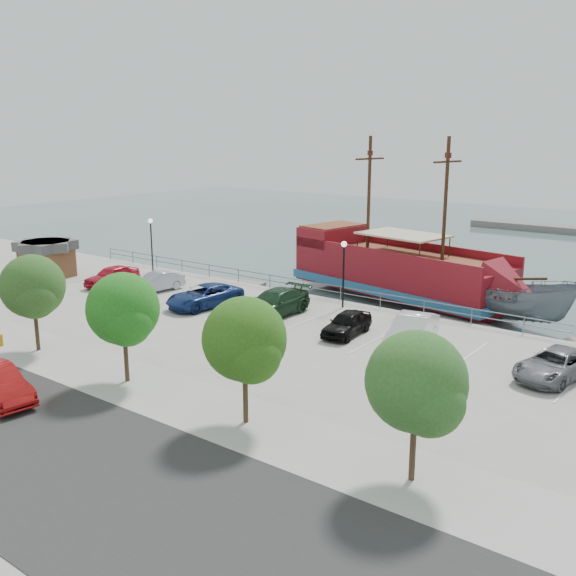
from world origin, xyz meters
The scene contains 23 objects.
ground centered at (0.00, 0.00, -1.00)m, with size 160.00×160.00×0.00m, color #3D5658.
street centered at (0.00, -16.00, 0.01)m, with size 100.00×8.00×0.04m, color #2A2A2A.
sidewalk centered at (0.00, -10.00, 0.01)m, with size 100.00×4.00×0.05m, color #A7A69F.
seawall_railing centered at (0.00, 7.80, 0.53)m, with size 50.00×0.06×1.00m.
pirate_ship centered at (1.51, 13.63, 1.04)m, with size 19.61×8.56×12.18m.
patrol_boat centered at (9.04, 11.90, 0.50)m, with size 2.91×7.73×2.99m, color slate.
dock_west centered at (-13.51, 9.20, -0.78)m, with size 7.74×2.21×0.44m, color gray.
dock_mid centered at (7.99, 9.20, -0.79)m, with size 7.52×2.15×0.43m, color slate.
shed centered at (-22.85, 0.21, 1.52)m, with size 3.79×3.79×2.84m.
fire_hydrant centered at (-10.13, -10.80, 0.38)m, with size 0.24×0.24×0.69m.
lamp_post_left centered at (-18.00, 6.50, 2.94)m, with size 0.36×0.36×4.28m.
lamp_post_mid centered at (0.00, 6.50, 2.94)m, with size 0.36×0.36×4.28m.
tree_c centered at (-7.85, -10.07, 3.30)m, with size 3.30×3.20×5.00m.
tree_d centered at (-0.85, -10.07, 3.30)m, with size 3.30×3.20×5.00m.
tree_e centered at (6.15, -10.07, 3.30)m, with size 3.30×3.20×5.00m.
tree_f centered at (13.15, -10.07, 3.30)m, with size 3.30×3.20×5.00m.
parked_car_a centered at (-16.66, 1.46, 0.73)m, with size 1.73×4.31×1.47m, color red.
parked_car_b centered at (-12.79, 2.27, 0.66)m, with size 1.41×4.04×1.33m, color #9CA4B0.
parked_car_c centered at (-7.15, 1.28, 0.72)m, with size 2.38×5.16×1.43m, color navy.
parked_car_d centered at (-2.30, 2.34, 0.79)m, with size 2.21×5.44×1.58m, color #18351D.
parked_car_e centered at (3.25, 1.74, 0.67)m, with size 1.58×3.92×1.34m, color black.
parked_car_f centered at (6.93, 2.26, 0.81)m, with size 1.72×4.92×1.62m, color white.
parked_car_g centered at (14.20, 1.95, 0.66)m, with size 2.20×4.77×1.32m, color slate.
Camera 1 is at (21.00, -27.22, 10.88)m, focal length 40.00 mm.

